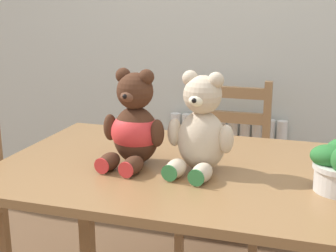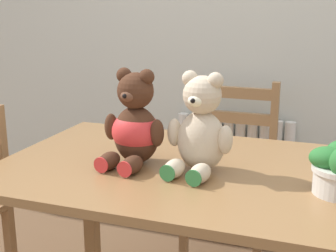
{
  "view_description": "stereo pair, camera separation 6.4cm",
  "coord_description": "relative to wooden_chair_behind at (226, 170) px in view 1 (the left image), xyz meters",
  "views": [
    {
      "loc": [
        0.4,
        -1.08,
        1.32
      ],
      "look_at": [
        -0.07,
        0.42,
        0.9
      ],
      "focal_mm": 50.0,
      "sensor_mm": 36.0,
      "label": 1
    },
    {
      "loc": [
        0.46,
        -1.06,
        1.32
      ],
      "look_at": [
        -0.07,
        0.42,
        0.9
      ],
      "focal_mm": 50.0,
      "sensor_mm": 36.0,
      "label": 2
    }
  ],
  "objects": [
    {
      "name": "teddy_bear_left",
      "position": [
        -0.19,
        -0.82,
        0.43
      ],
      "size": [
        0.24,
        0.26,
        0.34
      ],
      "rotation": [
        0.0,
        0.0,
        3.01
      ],
      "color": "#472819",
      "rests_on": "dining_table"
    },
    {
      "name": "dining_table",
      "position": [
        0.0,
        -0.8,
        0.19
      ],
      "size": [
        1.35,
        0.88,
        0.75
      ],
      "color": "olive",
      "rests_on": "ground_plane"
    },
    {
      "name": "teddy_bear_right",
      "position": [
        0.05,
        -0.83,
        0.44
      ],
      "size": [
        0.24,
        0.26,
        0.34
      ],
      "rotation": [
        0.0,
        0.0,
        2.98
      ],
      "color": "beige",
      "rests_on": "dining_table"
    },
    {
      "name": "wooden_chair_behind",
      "position": [
        0.0,
        0.0,
        0.0
      ],
      "size": [
        0.41,
        0.43,
        0.92
      ],
      "rotation": [
        0.0,
        0.0,
        3.14
      ],
      "color": "#997047",
      "rests_on": "ground_plane"
    },
    {
      "name": "radiator",
      "position": [
        -0.05,
        0.27,
        -0.15
      ],
      "size": [
        0.69,
        0.1,
        0.68
      ],
      "color": "white",
      "rests_on": "ground_plane"
    },
    {
      "name": "wall_back",
      "position": [
        0.0,
        0.34,
        0.84
      ],
      "size": [
        8.0,
        0.04,
        2.6
      ],
      "primitive_type": "cube",
      "color": "silver",
      "rests_on": "ground_plane"
    }
  ]
}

